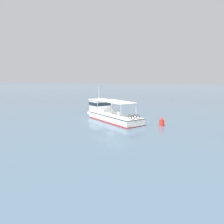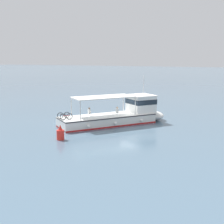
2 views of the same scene
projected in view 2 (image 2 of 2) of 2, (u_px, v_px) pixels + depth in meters
ground_plane at (132, 123)px, 35.18m from camera, size 400.00×400.00×0.00m
ferry_main at (120, 115)px, 35.02m from camera, size 10.38×11.84×5.32m
channel_buoy at (60, 134)px, 28.20m from camera, size 0.70×0.70×1.40m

